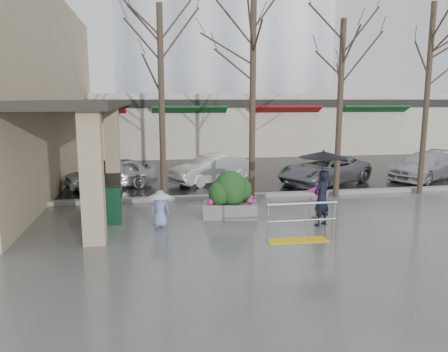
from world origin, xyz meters
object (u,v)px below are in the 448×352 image
object	(u,v)px
child_blue	(160,204)
woman	(322,177)
tree_midwest	(253,53)
news_boxes	(113,197)
tree_east	(430,52)
child_pink	(318,197)
handrail	(300,227)
tree_west	(160,56)
planter	(230,195)
tree_mideast	(342,66)
car_c	(324,170)
car_a	(111,173)
car_d	(425,166)
car_b	(212,169)

from	to	relation	value
child_blue	woman	bearing A→B (deg)	174.49
tree_midwest	news_boxes	xyz separation A→B (m)	(-4.82, -1.46, -4.63)
news_boxes	tree_east	bearing A→B (deg)	4.02
tree_midwest	child_pink	size ratio (longest dim) A/B	6.17
handrail	tree_west	bearing A→B (deg)	124.99
child_pink	handrail	bearing A→B (deg)	57.73
child_blue	news_boxes	distance (m)	2.00
planter	tree_west	bearing A→B (deg)	132.51
tree_mideast	news_boxes	xyz separation A→B (m)	(-8.12, -1.46, -4.25)
child_blue	planter	xyz separation A→B (m)	(2.20, 0.68, 0.03)
tree_mideast	car_c	xyz separation A→B (m)	(0.54, 2.46, -4.23)
tree_mideast	car_a	distance (m)	10.07
woman	car_a	bearing A→B (deg)	-77.03
handrail	tree_midwest	xyz separation A→B (m)	(-0.16, 4.80, 4.86)
tree_mideast	child_blue	xyz separation A→B (m)	(-6.70, -2.86, -4.19)
handrail	car_d	size ratio (longest dim) A/B	0.44
tree_mideast	woman	bearing A→B (deg)	-120.02
car_b	tree_west	bearing A→B (deg)	-61.87
planter	tree_east	bearing A→B (deg)	15.26
tree_midwest	car_c	world-z (taller)	tree_midwest
tree_east	child_blue	size ratio (longest dim) A/B	6.59
car_a	child_blue	bearing A→B (deg)	0.82
handrail	tree_midwest	world-z (taller)	tree_midwest
car_a	car_d	distance (m)	14.19
tree_west	tree_east	xyz separation A→B (m)	(10.00, 0.00, 0.30)
tree_west	planter	world-z (taller)	tree_west
child_blue	tree_east	bearing A→B (deg)	-161.47
news_boxes	car_c	world-z (taller)	car_c
child_blue	car_d	bearing A→B (deg)	-152.48
car_c	news_boxes	bearing A→B (deg)	-94.18
tree_west	child_pink	size ratio (longest dim) A/B	5.99
handrail	woman	bearing A→B (deg)	48.96
car_b	car_d	xyz separation A→B (m)	(9.86, -0.79, 0.00)
tree_west	child_pink	bearing A→B (deg)	-30.38
handrail	tree_east	size ratio (longest dim) A/B	0.26
news_boxes	tree_midwest	bearing A→B (deg)	13.72
child_pink	car_a	world-z (taller)	car_a
tree_mideast	car_d	distance (m)	7.56
news_boxes	car_c	distance (m)	9.52
planter	child_blue	bearing A→B (deg)	-162.82
handrail	child_pink	xyz separation A→B (m)	(1.30, 2.07, 0.28)
handrail	tree_east	xyz separation A→B (m)	(6.64, 4.80, 5.01)
child_blue	car_d	world-z (taller)	car_d
child_pink	news_boxes	size ratio (longest dim) A/B	0.52
handrail	child_pink	world-z (taller)	child_pink
tree_east	news_boxes	distance (m)	12.65
car_c	car_d	world-z (taller)	same
tree_mideast	tree_west	bearing A→B (deg)	-180.00
car_b	handrail	bearing A→B (deg)	-22.15
tree_west	tree_mideast	xyz separation A→B (m)	(6.50, 0.00, -0.22)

